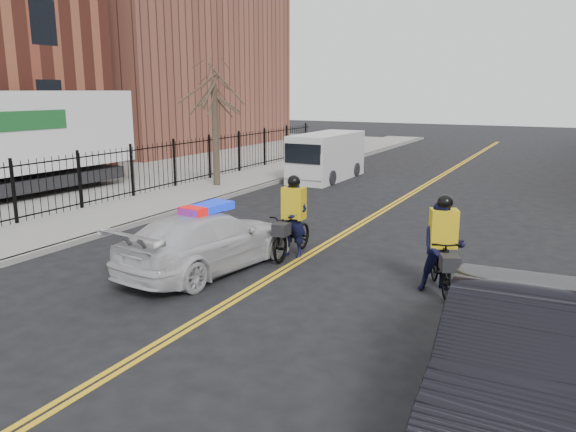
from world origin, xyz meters
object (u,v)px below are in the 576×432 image
at_px(dark_sedan, 519,361).
at_px(police_cruiser, 208,240).
at_px(cargo_van, 325,157).
at_px(cyclist_near, 294,228).
at_px(cyclist_far, 442,254).

bearing_deg(dark_sedan, police_cruiser, 151.73).
bearing_deg(cargo_van, cyclist_near, -69.58).
bearing_deg(cyclist_far, cargo_van, 99.10).
height_order(police_cruiser, dark_sedan, dark_sedan).
xyz_separation_m(dark_sedan, cargo_van, (-9.90, 16.73, 0.19)).
xyz_separation_m(dark_sedan, cyclist_far, (-1.86, 4.26, -0.04)).
bearing_deg(cargo_van, dark_sedan, -59.01).
height_order(dark_sedan, cyclist_near, cyclist_near).
relative_size(cargo_van, cyclist_near, 2.40).
distance_m(dark_sedan, cargo_van, 19.44).
relative_size(cargo_van, cyclist_far, 2.45).
bearing_deg(dark_sedan, cyclist_near, 134.98).
bearing_deg(cyclist_far, police_cruiser, 167.00).
bearing_deg(dark_sedan, cargo_van, 117.79).
relative_size(police_cruiser, cargo_van, 0.97).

